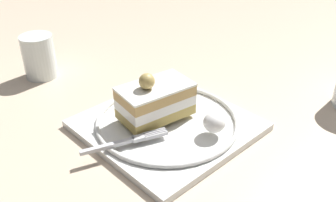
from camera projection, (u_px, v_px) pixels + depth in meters
ground_plane at (182, 122)px, 0.56m from camera, size 2.40×2.40×0.00m
dessert_plate at (168, 124)px, 0.55m from camera, size 0.24×0.24×0.02m
cake_slice at (155, 100)px, 0.54m from camera, size 0.10×0.06×0.07m
whipped_cream_dollop at (214, 122)px, 0.51m from camera, size 0.03×0.03×0.03m
fork at (127, 141)px, 0.49m from camera, size 0.12×0.03×0.00m
drink_glass_far at (39, 58)px, 0.67m from camera, size 0.06×0.06×0.08m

